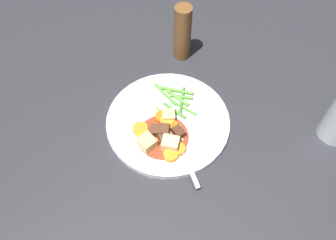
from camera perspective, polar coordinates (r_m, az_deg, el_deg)
The scene contains 28 objects.
ground_plane at distance 0.81m, azimuth -0.00°, elevation -0.54°, with size 3.00×3.00×0.00m, color #2D2D33.
dinner_plate at distance 0.81m, azimuth -0.00°, elevation -0.27°, with size 0.29×0.29×0.01m, color white.
stew_sauce at distance 0.78m, azimuth -0.92°, elevation -2.74°, with size 0.12×0.12×0.00m, color #93381E.
carrot_slice_0 at distance 0.78m, azimuth -4.20°, elevation -2.22°, with size 0.03×0.03×0.01m, color orange.
carrot_slice_1 at distance 0.80m, azimuth -0.88°, elevation 0.65°, with size 0.03×0.03×0.01m, color orange.
carrot_slice_2 at distance 0.79m, azimuth 0.71°, elevation -0.84°, with size 0.02×0.02×0.01m, color orange.
carrot_slice_3 at distance 0.79m, azimuth -0.29°, elevation -0.20°, with size 0.03×0.03×0.01m, color orange.
carrot_slice_4 at distance 0.78m, azimuth -4.54°, elevation -1.45°, with size 0.03×0.03×0.01m, color orange.
carrot_slice_5 at distance 0.75m, azimuth 0.46°, elevation -5.77°, with size 0.03×0.03×0.01m, color orange.
carrot_slice_6 at distance 0.75m, azimuth 1.74°, elevation -4.81°, with size 0.03×0.03×0.01m, color orange.
potato_chunk_0 at distance 0.75m, azimuth -3.45°, elevation -3.76°, with size 0.03×0.03×0.03m, color #E5CC7A.
potato_chunk_1 at distance 0.75m, azimuth 0.40°, elevation -3.90°, with size 0.04×0.03×0.03m, color #EAD68C.
potato_chunk_2 at distance 0.79m, azimuth 0.30°, elevation 0.67°, with size 0.03×0.03×0.02m, color #E5CC7A.
meat_chunk_0 at distance 0.77m, azimuth -0.62°, elevation -1.72°, with size 0.02×0.03×0.02m, color #56331E.
meat_chunk_1 at distance 0.76m, azimuth -0.45°, elevation -3.12°, with size 0.03×0.03×0.02m, color #56331E.
meat_chunk_2 at distance 0.77m, azimuth -2.06°, elevation -1.77°, with size 0.02×0.02×0.02m, color #56331E.
meat_chunk_3 at distance 0.77m, azimuth 1.70°, elevation -2.05°, with size 0.03×0.02×0.02m, color #4C2B19.
green_bean_0 at distance 0.80m, azimuth -0.10°, elevation 0.40°, with size 0.01×0.01×0.05m, color #4C8E33.
green_bean_1 at distance 0.84m, azimuth 2.24°, elevation 3.82°, with size 0.01×0.01×0.05m, color #599E38.
green_bean_2 at distance 0.82m, azimuth 2.50°, elevation 2.08°, with size 0.01×0.01×0.07m, color #599E38.
green_bean_3 at distance 0.85m, azimuth 1.58°, elevation 4.82°, with size 0.01×0.01×0.08m, color #599E38.
green_bean_4 at distance 0.84m, azimuth -0.45°, elevation 4.25°, with size 0.01×0.01×0.08m, color #599E38.
green_bean_5 at distance 0.83m, azimuth 1.63°, elevation 3.64°, with size 0.01×0.01×0.07m, color #66AD42.
green_bean_6 at distance 0.83m, azimuth 2.29°, elevation 3.22°, with size 0.01×0.01×0.08m, color #4C8E33.
green_bean_7 at distance 0.80m, azimuth 0.14°, elevation 0.44°, with size 0.01×0.01×0.08m, color #66AD42.
green_bean_8 at distance 0.81m, azimuth 1.06°, elevation 1.55°, with size 0.01×0.01×0.07m, color #4C8E33.
fork at distance 0.76m, azimuth 2.39°, elevation -4.94°, with size 0.16×0.11×0.00m.
pepper_mill at distance 0.90m, azimuth 2.39°, elevation 14.05°, with size 0.04×0.04×0.15m, color brown.
Camera 1 is at (0.44, 0.11, 0.68)m, focal length 37.19 mm.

